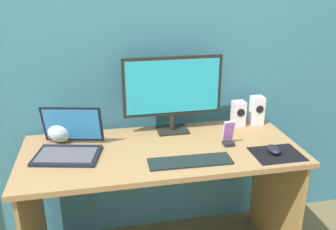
{
  "coord_description": "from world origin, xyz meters",
  "views": [
    {
      "loc": [
        -0.31,
        -1.71,
        1.61
      ],
      "look_at": [
        0.03,
        -0.02,
        0.95
      ],
      "focal_mm": 38.92,
      "sensor_mm": 36.0,
      "label": 1
    }
  ],
  "objects_px": {
    "speaker_right": "(257,110)",
    "keyboard_external": "(190,161)",
    "fishbowl": "(61,129)",
    "phone_in_dock": "(228,136)",
    "laptop": "(69,145)",
    "speaker_near_monitor": "(238,113)",
    "monitor": "(173,90)",
    "mouse": "(274,149)"
  },
  "relations": [
    {
      "from": "speaker_near_monitor",
      "to": "mouse",
      "type": "bearing_deg",
      "value": -84.18
    },
    {
      "from": "keyboard_external",
      "to": "mouse",
      "type": "bearing_deg",
      "value": 2.84
    },
    {
      "from": "speaker_near_monitor",
      "to": "laptop",
      "type": "xyz_separation_m",
      "value": [
        -0.99,
        -0.18,
        -0.03
      ]
    },
    {
      "from": "monitor",
      "to": "phone_in_dock",
      "type": "relative_size",
      "value": 4.11
    },
    {
      "from": "speaker_near_monitor",
      "to": "keyboard_external",
      "type": "height_order",
      "value": "speaker_near_monitor"
    },
    {
      "from": "speaker_right",
      "to": "speaker_near_monitor",
      "type": "relative_size",
      "value": 1.15
    },
    {
      "from": "speaker_right",
      "to": "laptop",
      "type": "height_order",
      "value": "laptop"
    },
    {
      "from": "speaker_near_monitor",
      "to": "laptop",
      "type": "bearing_deg",
      "value": -169.74
    },
    {
      "from": "monitor",
      "to": "keyboard_external",
      "type": "bearing_deg",
      "value": -89.4
    },
    {
      "from": "speaker_right",
      "to": "phone_in_dock",
      "type": "xyz_separation_m",
      "value": [
        -0.27,
        -0.25,
        -0.04
      ]
    },
    {
      "from": "speaker_right",
      "to": "keyboard_external",
      "type": "xyz_separation_m",
      "value": [
        -0.53,
        -0.4,
        -0.08
      ]
    },
    {
      "from": "fishbowl",
      "to": "phone_in_dock",
      "type": "xyz_separation_m",
      "value": [
        0.89,
        -0.23,
        -0.02
      ]
    },
    {
      "from": "speaker_right",
      "to": "keyboard_external",
      "type": "relative_size",
      "value": 0.42
    },
    {
      "from": "monitor",
      "to": "keyboard_external",
      "type": "height_order",
      "value": "monitor"
    },
    {
      "from": "mouse",
      "to": "monitor",
      "type": "bearing_deg",
      "value": 140.92
    },
    {
      "from": "speaker_right",
      "to": "mouse",
      "type": "xyz_separation_m",
      "value": [
        -0.08,
        -0.39,
        -0.07
      ]
    },
    {
      "from": "monitor",
      "to": "fishbowl",
      "type": "height_order",
      "value": "monitor"
    },
    {
      "from": "laptop",
      "to": "fishbowl",
      "type": "xyz_separation_m",
      "value": [
        -0.05,
        0.16,
        0.02
      ]
    },
    {
      "from": "laptop",
      "to": "keyboard_external",
      "type": "xyz_separation_m",
      "value": [
        0.59,
        -0.22,
        -0.04
      ]
    },
    {
      "from": "laptop",
      "to": "phone_in_dock",
      "type": "distance_m",
      "value": 0.84
    },
    {
      "from": "speaker_right",
      "to": "fishbowl",
      "type": "xyz_separation_m",
      "value": [
        -1.16,
        -0.02,
        -0.02
      ]
    },
    {
      "from": "speaker_right",
      "to": "monitor",
      "type": "bearing_deg",
      "value": -179.02
    },
    {
      "from": "monitor",
      "to": "fishbowl",
      "type": "xyz_separation_m",
      "value": [
        -0.63,
        -0.01,
        -0.18
      ]
    },
    {
      "from": "monitor",
      "to": "phone_in_dock",
      "type": "distance_m",
      "value": 0.41
    },
    {
      "from": "keyboard_external",
      "to": "mouse",
      "type": "distance_m",
      "value": 0.45
    },
    {
      "from": "keyboard_external",
      "to": "mouse",
      "type": "xyz_separation_m",
      "value": [
        0.45,
        0.01,
        0.02
      ]
    },
    {
      "from": "laptop",
      "to": "mouse",
      "type": "bearing_deg",
      "value": -11.68
    },
    {
      "from": "laptop",
      "to": "phone_in_dock",
      "type": "height_order",
      "value": "laptop"
    },
    {
      "from": "laptop",
      "to": "phone_in_dock",
      "type": "bearing_deg",
      "value": -4.86
    },
    {
      "from": "laptop",
      "to": "fishbowl",
      "type": "distance_m",
      "value": 0.17
    },
    {
      "from": "mouse",
      "to": "phone_in_dock",
      "type": "relative_size",
      "value": 0.72
    },
    {
      "from": "monitor",
      "to": "speaker_near_monitor",
      "type": "bearing_deg",
      "value": 1.25
    },
    {
      "from": "speaker_near_monitor",
      "to": "phone_in_dock",
      "type": "xyz_separation_m",
      "value": [
        -0.15,
        -0.25,
        -0.03
      ]
    },
    {
      "from": "speaker_right",
      "to": "laptop",
      "type": "distance_m",
      "value": 1.13
    },
    {
      "from": "monitor",
      "to": "speaker_near_monitor",
      "type": "xyz_separation_m",
      "value": [
        0.41,
        0.01,
        -0.18
      ]
    },
    {
      "from": "fishbowl",
      "to": "phone_in_dock",
      "type": "distance_m",
      "value": 0.92
    },
    {
      "from": "speaker_near_monitor",
      "to": "mouse",
      "type": "relative_size",
      "value": 1.52
    },
    {
      "from": "fishbowl",
      "to": "phone_in_dock",
      "type": "relative_size",
      "value": 1.08
    },
    {
      "from": "monitor",
      "to": "speaker_near_monitor",
      "type": "height_order",
      "value": "monitor"
    },
    {
      "from": "speaker_near_monitor",
      "to": "mouse",
      "type": "xyz_separation_m",
      "value": [
        0.04,
        -0.39,
        -0.06
      ]
    },
    {
      "from": "mouse",
      "to": "phone_in_dock",
      "type": "height_order",
      "value": "phone_in_dock"
    },
    {
      "from": "speaker_near_monitor",
      "to": "phone_in_dock",
      "type": "relative_size",
      "value": 1.1
    }
  ]
}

